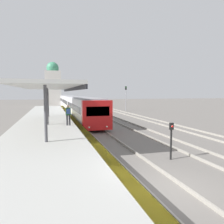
% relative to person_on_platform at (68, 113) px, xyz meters
% --- Properties ---
extents(ground_plane, '(240.00, 240.00, 0.00)m').
position_rel_person_on_platform_xyz_m(ground_plane, '(2.55, -11.08, -1.86)').
color(ground_plane, slate).
extents(track_platform_line, '(1.51, 120.00, 0.15)m').
position_rel_person_on_platform_xyz_m(track_platform_line, '(2.55, -11.08, -1.78)').
color(track_platform_line, gray).
rests_on(track_platform_line, ground_plane).
extents(station_platform, '(5.44, 80.00, 0.87)m').
position_rel_person_on_platform_xyz_m(station_platform, '(-1.63, -11.08, -1.42)').
color(station_platform, '#A8A8A3').
rests_on(station_platform, ground_plane).
extents(platform_canopy, '(4.00, 16.96, 3.26)m').
position_rel_person_on_platform_xyz_m(platform_canopy, '(-1.59, 0.96, 2.14)').
color(platform_canopy, beige).
rests_on(platform_canopy, station_platform).
extents(person_on_platform, '(0.40, 0.40, 1.66)m').
position_rel_person_on_platform_xyz_m(person_on_platform, '(0.00, 0.00, 0.00)').
color(person_on_platform, '#2D2D33').
rests_on(person_on_platform, station_platform).
extents(train_near, '(2.64, 68.12, 2.99)m').
position_rel_person_on_platform_xyz_m(train_near, '(2.55, 34.48, -0.20)').
color(train_near, red).
rests_on(train_near, ground_plane).
extents(signal_post_near, '(0.20, 0.21, 1.95)m').
position_rel_person_on_platform_xyz_m(signal_post_near, '(4.67, -7.95, -0.65)').
color(signal_post_near, black).
rests_on(signal_post_near, ground_plane).
extents(signal_mast_far, '(0.28, 0.29, 4.86)m').
position_rel_person_on_platform_xyz_m(signal_mast_far, '(12.89, 22.58, 1.21)').
color(signal_mast_far, gray).
rests_on(signal_mast_far, ground_plane).
extents(distant_domed_building, '(4.14, 4.14, 11.83)m').
position_rel_person_on_platform_xyz_m(distant_domed_building, '(-0.61, 43.42, 3.76)').
color(distant_domed_building, silver).
rests_on(distant_domed_building, ground_plane).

